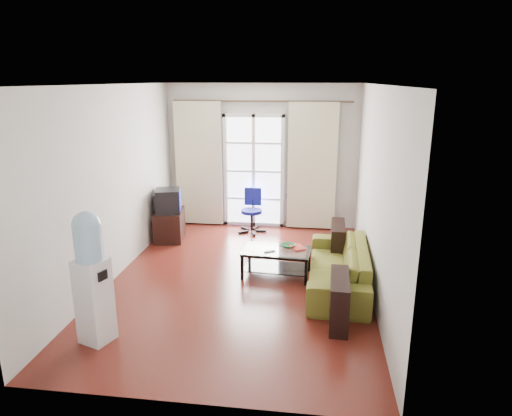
{
  "coord_description": "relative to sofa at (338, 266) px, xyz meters",
  "views": [
    {
      "loc": [
        1.01,
        -5.9,
        2.77
      ],
      "look_at": [
        0.18,
        0.35,
        0.98
      ],
      "focal_mm": 32.0,
      "sensor_mm": 36.0,
      "label": 1
    }
  ],
  "objects": [
    {
      "name": "floor",
      "position": [
        -1.37,
        0.0,
        -0.29
      ],
      "size": [
        5.2,
        5.2,
        0.0
      ],
      "primitive_type": "plane",
      "color": "#5E1F16",
      "rests_on": "ground"
    },
    {
      "name": "ceiling",
      "position": [
        -1.37,
        0.0,
        2.41
      ],
      "size": [
        5.2,
        5.2,
        0.0
      ],
      "primitive_type": "plane",
      "rotation": [
        3.14,
        0.0,
        0.0
      ],
      "color": "white",
      "rests_on": "wall_back"
    },
    {
      "name": "wall_back",
      "position": [
        -1.37,
        2.6,
        1.06
      ],
      "size": [
        3.6,
        0.02,
        2.7
      ],
      "primitive_type": "cube",
      "color": "beige",
      "rests_on": "floor"
    },
    {
      "name": "wall_front",
      "position": [
        -1.37,
        -2.6,
        1.06
      ],
      "size": [
        3.6,
        0.02,
        2.7
      ],
      "primitive_type": "cube",
      "color": "beige",
      "rests_on": "floor"
    },
    {
      "name": "wall_left",
      "position": [
        -3.17,
        0.0,
        1.06
      ],
      "size": [
        0.02,
        5.2,
        2.7
      ],
      "primitive_type": "cube",
      "color": "beige",
      "rests_on": "floor"
    },
    {
      "name": "wall_right",
      "position": [
        0.43,
        0.0,
        1.06
      ],
      "size": [
        0.02,
        5.2,
        2.7
      ],
      "primitive_type": "cube",
      "color": "beige",
      "rests_on": "floor"
    },
    {
      "name": "french_door",
      "position": [
        -1.52,
        2.55,
        0.78
      ],
      "size": [
        1.16,
        0.06,
        2.15
      ],
      "color": "white",
      "rests_on": "wall_back"
    },
    {
      "name": "curtain_rod",
      "position": [
        -1.37,
        2.5,
        2.09
      ],
      "size": [
        3.3,
        0.04,
        0.04
      ],
      "primitive_type": "cylinder",
      "rotation": [
        0.0,
        1.57,
        0.0
      ],
      "color": "#4C3F2D",
      "rests_on": "wall_back"
    },
    {
      "name": "curtain_left",
      "position": [
        -2.57,
        2.48,
        0.91
      ],
      "size": [
        0.9,
        0.07,
        2.35
      ],
      "primitive_type": "cube",
      "color": "beige",
      "rests_on": "curtain_rod"
    },
    {
      "name": "curtain_right",
      "position": [
        -0.42,
        2.48,
        0.91
      ],
      "size": [
        0.9,
        0.07,
        2.35
      ],
      "primitive_type": "cube",
      "color": "beige",
      "rests_on": "curtain_rod"
    },
    {
      "name": "radiator",
      "position": [
        -0.57,
        2.5,
        0.04
      ],
      "size": [
        0.64,
        0.12,
        0.64
      ],
      "primitive_type": "cube",
      "color": "gray",
      "rests_on": "floor"
    },
    {
      "name": "sofa",
      "position": [
        0.0,
        0.0,
        0.0
      ],
      "size": [
        2.04,
        0.9,
        0.58
      ],
      "primitive_type": "imported",
      "rotation": [
        0.0,
        0.0,
        -1.6
      ],
      "color": "brown",
      "rests_on": "floor"
    },
    {
      "name": "coffee_table",
      "position": [
        -0.87,
        0.24,
        -0.04
      ],
      "size": [
        1.0,
        0.62,
        0.39
      ],
      "rotation": [
        0.0,
        0.0,
        -0.07
      ],
      "color": "silver",
      "rests_on": "floor"
    },
    {
      "name": "bowl",
      "position": [
        -0.72,
        0.36,
        0.13
      ],
      "size": [
        0.36,
        0.36,
        0.05
      ],
      "primitive_type": "imported",
      "rotation": [
        0.0,
        0.0,
        -0.39
      ],
      "color": "#2D7C3E",
      "rests_on": "coffee_table"
    },
    {
      "name": "book",
      "position": [
        -0.66,
        0.3,
        0.11
      ],
      "size": [
        0.4,
        0.41,
        0.02
      ],
      "primitive_type": "imported",
      "rotation": [
        0.0,
        0.0,
        0.52
      ],
      "color": "maroon",
      "rests_on": "coffee_table"
    },
    {
      "name": "remote",
      "position": [
        -0.96,
        0.14,
        0.11
      ],
      "size": [
        0.17,
        0.13,
        0.02
      ],
      "primitive_type": "cube",
      "rotation": [
        0.0,
        0.0,
        0.56
      ],
      "color": "black",
      "rests_on": "coffee_table"
    },
    {
      "name": "tv_stand",
      "position": [
        -2.9,
        1.57,
        -0.03
      ],
      "size": [
        0.59,
        0.78,
        0.52
      ],
      "primitive_type": "cube",
      "rotation": [
        0.0,
        0.0,
        0.17
      ],
      "color": "black",
      "rests_on": "floor"
    },
    {
      "name": "crt_tv",
      "position": [
        -2.9,
        1.5,
        0.43
      ],
      "size": [
        0.53,
        0.53,
        0.41
      ],
      "rotation": [
        0.0,
        0.0,
        0.26
      ],
      "color": "black",
      "rests_on": "tv_stand"
    },
    {
      "name": "task_chair",
      "position": [
        -1.5,
        2.17,
        -0.05
      ],
      "size": [
        0.55,
        0.55,
        0.81
      ],
      "rotation": [
        0.0,
        0.0,
        0.0
      ],
      "color": "black",
      "rests_on": "floor"
    },
    {
      "name": "water_cooler",
      "position": [
        -2.66,
        -1.73,
        0.48
      ],
      "size": [
        0.38,
        0.38,
        1.48
      ],
      "rotation": [
        0.0,
        0.0,
        -0.34
      ],
      "color": "silver",
      "rests_on": "floor"
    }
  ]
}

